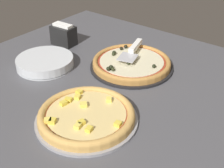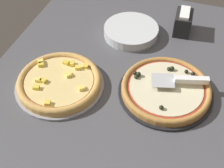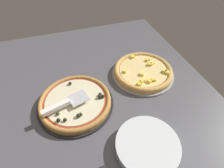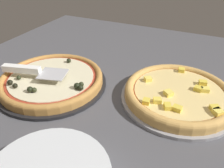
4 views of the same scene
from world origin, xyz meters
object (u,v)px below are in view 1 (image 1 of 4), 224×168
Objects in this scene: pizza_back at (86,115)px; napkin_holder at (64,35)px; plate_stack at (45,62)px; pizza_front at (131,62)px; serving_spatula at (134,48)px.

napkin_holder is (48.43, -37.52, 2.46)cm from pizza_back.
pizza_back is at bearing 142.23° from napkin_holder.
napkin_holder reaches higher than plate_stack.
plate_stack is (29.29, 21.80, -0.40)cm from pizza_front.
napkin_holder is at bearing 11.10° from serving_spatula.
pizza_back is at bearing 105.54° from serving_spatula.
serving_spatula is (3.14, -6.15, 3.44)cm from pizza_front.
pizza_back is 41.99cm from plate_stack.
plate_stack is at bearing -23.34° from pizza_back.
pizza_front is 36.52cm from plate_stack.
pizza_front is 39.26cm from napkin_holder.
plate_stack is at bearing 46.90° from serving_spatula.
napkin_holder is (39.17, 0.92, 2.43)cm from pizza_front.
pizza_back is 46.41cm from serving_spatula.
napkin_holder is at bearing 1.35° from pizza_front.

